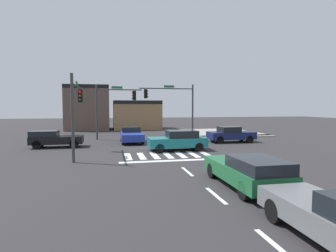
{
  "coord_description": "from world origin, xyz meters",
  "views": [
    {
      "loc": [
        -3.89,
        -23.31,
        3.36
      ],
      "look_at": [
        0.8,
        -0.75,
        1.75
      ],
      "focal_mm": 30.04,
      "sensor_mm": 36.0,
      "label": 1
    }
  ],
  "objects": [
    {
      "name": "car_blue",
      "position": [
        -1.93,
        2.93,
        0.72
      ],
      "size": [
        1.93,
        4.28,
        1.41
      ],
      "rotation": [
        0.0,
        0.0,
        -1.57
      ],
      "color": "#23389E",
      "rests_on": "ground_plane"
    },
    {
      "name": "car_navy",
      "position": [
        7.24,
        1.24,
        0.75
      ],
      "size": [
        4.3,
        1.92,
        1.48
      ],
      "color": "#141E4C",
      "rests_on": "ground_plane"
    },
    {
      "name": "car_teal",
      "position": [
        1.22,
        -2.55,
        0.78
      ],
      "size": [
        4.38,
        1.95,
        1.53
      ],
      "rotation": [
        0.0,
        0.0,
        3.14
      ],
      "color": "#196B70",
      "rests_on": "ground_plane"
    },
    {
      "name": "crosswalk_near",
      "position": [
        -0.0,
        -4.5,
        0.0
      ],
      "size": [
        5.89,
        2.66,
        0.01
      ],
      "color": "silver",
      "rests_on": "ground_plane"
    },
    {
      "name": "curb_corner_northeast",
      "position": [
        8.49,
        9.42,
        0.07
      ],
      "size": [
        10.0,
        10.6,
        0.15
      ],
      "color": "#9E998E",
      "rests_on": "ground_plane"
    },
    {
      "name": "car_black",
      "position": [
        -8.4,
        1.03,
        0.73
      ],
      "size": [
        4.1,
        1.74,
        1.38
      ],
      "color": "black",
      "rests_on": "ground_plane"
    },
    {
      "name": "traffic_signal_northwest",
      "position": [
        -3.47,
        5.79,
        3.79
      ],
      "size": [
        4.63,
        0.32,
        5.55
      ],
      "color": "#383A3D",
      "rests_on": "ground_plane"
    },
    {
      "name": "traffic_signal_southwest",
      "position": [
        -6.05,
        -3.65,
        3.63
      ],
      "size": [
        0.32,
        5.88,
        5.32
      ],
      "rotation": [
        0.0,
        0.0,
        1.57
      ],
      "color": "#383A3D",
      "rests_on": "ground_plane"
    },
    {
      "name": "lane_markings",
      "position": [
        1.06,
        -12.74,
        0.0
      ],
      "size": [
        6.8,
        24.25,
        0.01
      ],
      "color": "white",
      "rests_on": "ground_plane"
    },
    {
      "name": "storefront_row",
      "position": [
        -3.92,
        18.88,
        2.72
      ],
      "size": [
        13.47,
        5.93,
        6.34
      ],
      "color": "brown",
      "rests_on": "ground_plane"
    },
    {
      "name": "ground_plane",
      "position": [
        0.0,
        0.0,
        0.0
      ],
      "size": [
        120.0,
        120.0,
        0.0
      ],
      "primitive_type": "plane",
      "color": "#302D30"
    },
    {
      "name": "car_green",
      "position": [
        1.63,
        -12.85,
        0.73
      ],
      "size": [
        1.89,
        4.78,
        1.39
      ],
      "rotation": [
        0.0,
        0.0,
        1.57
      ],
      "color": "#1E6638",
      "rests_on": "ground_plane"
    },
    {
      "name": "traffic_signal_northeast",
      "position": [
        2.66,
        5.97,
        3.98
      ],
      "size": [
        5.87,
        0.32,
        5.71
      ],
      "rotation": [
        0.0,
        0.0,
        3.14
      ],
      "color": "#383A3D",
      "rests_on": "ground_plane"
    },
    {
      "name": "bike_detector_marking",
      "position": [
        2.06,
        -9.26,
        0.0
      ],
      "size": [
        1.0,
        1.0,
        0.01
      ],
      "color": "yellow",
      "rests_on": "ground_plane"
    }
  ]
}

